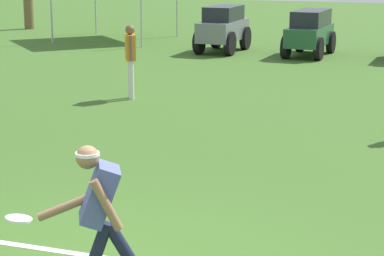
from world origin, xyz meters
TOP-DOWN VIEW (x-y plane):
  - frisbee_thrower at (0.28, -0.09)m, footprint 1.09×0.55m
  - frisbee_in_flight at (-0.46, -0.27)m, footprint 0.35×0.35m
  - teammate_midfield at (-3.26, 8.52)m, footprint 0.34×0.47m
  - parked_car_slot_a at (-3.63, 16.33)m, footprint 1.23×2.38m
  - parked_car_slot_b at (-0.94, 16.36)m, footprint 1.25×2.44m

SIDE VIEW (x-z plane):
  - frisbee_in_flight at x=-0.46m, z-range 0.68..0.74m
  - parked_car_slot_b at x=-0.94m, z-range 0.05..1.39m
  - parked_car_slot_a at x=-3.63m, z-range 0.04..1.44m
  - frisbee_thrower at x=0.28m, z-range 0.09..1.51m
  - teammate_midfield at x=-3.26m, z-range 0.16..1.72m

